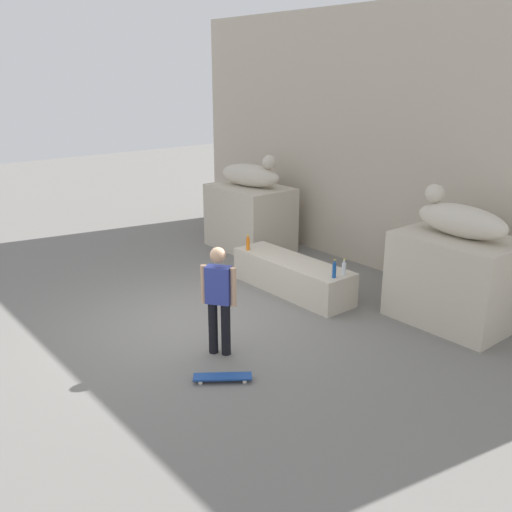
{
  "coord_description": "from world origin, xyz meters",
  "views": [
    {
      "loc": [
        7.39,
        -4.78,
        4.05
      ],
      "look_at": [
        0.46,
        0.95,
        1.1
      ],
      "focal_mm": 39.72,
      "sensor_mm": 36.0,
      "label": 1
    }
  ],
  "objects": [
    {
      "name": "statue_reclining_left",
      "position": [
        -2.67,
        3.39,
        1.78
      ],
      "size": [
        1.68,
        0.9,
        0.78
      ],
      "rotation": [
        0.0,
        0.0,
        0.22
      ],
      "color": "beige",
      "rests_on": "pedestal_left"
    },
    {
      "name": "bottle_orange",
      "position": [
        -1.03,
        1.97,
        0.77
      ],
      "size": [
        0.08,
        0.08,
        0.31
      ],
      "color": "orange",
      "rests_on": "ledge_block"
    },
    {
      "name": "pedestal_left",
      "position": [
        -2.7,
        3.38,
        0.75
      ],
      "size": [
        1.9,
        1.36,
        1.49
      ],
      "primitive_type": "cube",
      "color": "beige",
      "rests_on": "ground_plane"
    },
    {
      "name": "bottle_clear",
      "position": [
        1.16,
        2.37,
        0.75
      ],
      "size": [
        0.07,
        0.07,
        0.29
      ],
      "color": "silver",
      "rests_on": "ledge_block"
    },
    {
      "name": "skateboard",
      "position": [
        1.83,
        -0.78,
        0.06
      ],
      "size": [
        0.64,
        0.76,
        0.08
      ],
      "rotation": [
        0.0,
        0.0,
        0.93
      ],
      "color": "navy",
      "rests_on": "ground_plane"
    },
    {
      "name": "bottle_blue",
      "position": [
        1.16,
        2.12,
        0.78
      ],
      "size": [
        0.07,
        0.07,
        0.33
      ],
      "color": "#194C99",
      "rests_on": "ledge_block"
    },
    {
      "name": "skater",
      "position": [
        1.15,
        -0.33,
        0.92
      ],
      "size": [
        0.46,
        0.37,
        1.67
      ],
      "rotation": [
        0.0,
        0.0,
        0.61
      ],
      "color": "black",
      "rests_on": "ground_plane"
    },
    {
      "name": "statue_reclining_right",
      "position": [
        2.67,
        3.38,
        1.78
      ],
      "size": [
        1.62,
        0.62,
        0.78
      ],
      "rotation": [
        0.0,
        0.0,
        3.1
      ],
      "color": "beige",
      "rests_on": "pedestal_right"
    },
    {
      "name": "ledge_block",
      "position": [
        0.0,
        2.22,
        0.32
      ],
      "size": [
        2.63,
        0.78,
        0.64
      ],
      "primitive_type": "cube",
      "color": "beige",
      "rests_on": "ground_plane"
    },
    {
      "name": "pedestal_right",
      "position": [
        2.7,
        3.38,
        0.75
      ],
      "size": [
        1.9,
        1.36,
        1.49
      ],
      "primitive_type": "cube",
      "color": "beige",
      "rests_on": "ground_plane"
    },
    {
      "name": "facade_wall",
      "position": [
        0.0,
        4.8,
        2.66
      ],
      "size": [
        11.4,
        0.6,
        5.33
      ],
      "primitive_type": "cube",
      "color": "#BFB39F",
      "rests_on": "ground_plane"
    },
    {
      "name": "ground_plane",
      "position": [
        0.0,
        0.0,
        0.0
      ],
      "size": [
        40.0,
        40.0,
        0.0
      ],
      "primitive_type": "plane",
      "color": "slate"
    }
  ]
}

